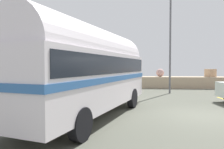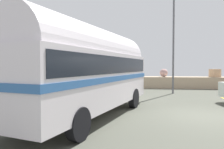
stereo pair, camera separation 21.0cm
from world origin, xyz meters
TOP-DOWN VIEW (x-y plane):
  - ground at (0.00, 0.00)m, footprint 32.00×26.00m
  - breakwater at (-0.09, 11.81)m, footprint 31.36×1.80m
  - vintage_coach at (-4.64, -0.73)m, footprint 4.72×8.91m
  - lamp_post at (0.02, 7.41)m, footprint 0.55×0.80m

SIDE VIEW (x-z plane):
  - ground at x=0.00m, z-range 0.00..0.02m
  - breakwater at x=-0.09m, z-range -0.57..1.86m
  - vintage_coach at x=-4.64m, z-range 0.20..3.90m
  - lamp_post at x=0.02m, z-range 0.42..7.91m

